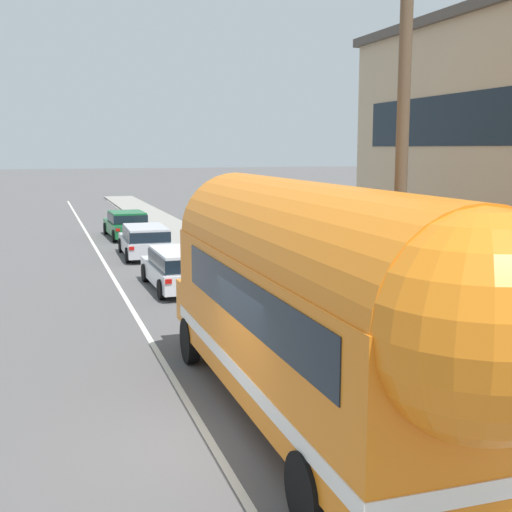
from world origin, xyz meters
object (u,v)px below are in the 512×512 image
at_px(painted_bus, 319,298).
at_px(car_third, 127,223).
at_px(car_lead, 179,266).
at_px(utility_pole, 402,160).
at_px(car_second, 145,239).

height_order(painted_bus, car_third, painted_bus).
xyz_separation_m(car_lead, car_third, (0.04, 13.88, -0.04)).
bearing_deg(utility_pole, car_second, 97.47).
bearing_deg(utility_pole, car_lead, 102.24).
xyz_separation_m(painted_bus, car_lead, (0.16, 12.03, -1.52)).
relative_size(painted_bus, car_third, 2.36).
xyz_separation_m(utility_pole, car_second, (-2.28, 17.37, -3.64)).
bearing_deg(painted_bus, car_lead, 89.22).
relative_size(painted_bus, car_second, 2.56).
distance_m(car_second, car_third, 6.79).
bearing_deg(car_third, painted_bus, -90.45).
bearing_deg(painted_bus, car_third, 89.55).
distance_m(utility_pole, car_second, 17.89).
height_order(car_second, car_third, same).
xyz_separation_m(car_lead, car_second, (-0.05, 7.08, 0.00)).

